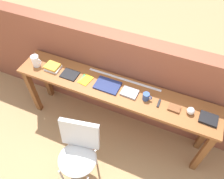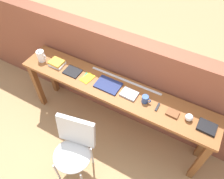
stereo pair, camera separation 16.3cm
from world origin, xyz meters
name	(u,v)px [view 2 (the right image)]	position (x,y,z in m)	size (l,w,h in m)	color
ground_plane	(103,142)	(0.00, 0.00, 0.00)	(40.00, 40.00, 0.00)	tan
brick_wall_back	(126,80)	(0.00, 0.64, 0.69)	(6.00, 0.20, 1.37)	brown
sideboard	(114,95)	(0.00, 0.30, 0.74)	(2.50, 0.44, 0.88)	brown
chair_white_moulded	(74,147)	(-0.12, -0.44, 0.53)	(0.52, 0.53, 0.89)	silver
pitcher_white	(41,56)	(-1.06, 0.26, 0.96)	(0.14, 0.10, 0.18)	white
book_stack_leftmost	(57,63)	(-0.84, 0.29, 0.91)	(0.19, 0.16, 0.06)	white
magazine_cycling	(73,72)	(-0.58, 0.28, 0.89)	(0.21, 0.17, 0.01)	black
pamphlet_pile_colourful	(87,78)	(-0.36, 0.28, 0.88)	(0.16, 0.19, 0.01)	orange
book_open_centre	(108,85)	(-0.08, 0.30, 0.89)	(0.30, 0.21, 0.02)	navy
book_grey_hardcover	(129,94)	(0.20, 0.29, 0.89)	(0.19, 0.14, 0.03)	#9E9EA3
mug	(145,99)	(0.40, 0.29, 0.92)	(0.11, 0.08, 0.09)	#2D4C8C
multitool_folded	(157,107)	(0.55, 0.28, 0.89)	(0.02, 0.11, 0.02)	black
leather_journal_brown	(173,113)	(0.73, 0.28, 0.89)	(0.13, 0.10, 0.02)	brown
sports_ball_small	(189,117)	(0.89, 0.29, 0.92)	(0.08, 0.08, 0.08)	silver
book_repair_rightmost	(207,127)	(1.09, 0.28, 0.89)	(0.19, 0.15, 0.03)	black
ruler_metal_back_edge	(125,80)	(0.07, 0.47, 0.88)	(0.93, 0.03, 0.00)	silver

